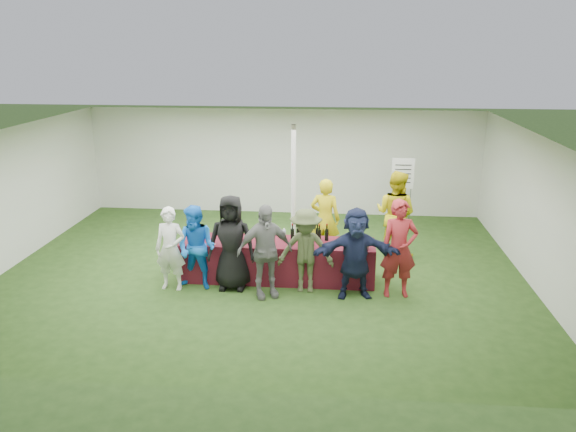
# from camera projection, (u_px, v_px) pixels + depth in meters

# --- Properties ---
(ground) EXTENTS (60.00, 60.00, 0.00)m
(ground) POSITION_uv_depth(u_px,v_px,m) (263.00, 270.00, 11.01)
(ground) COLOR #284719
(ground) RESTS_ON ground
(tent) EXTENTS (10.00, 10.00, 10.00)m
(tent) POSITION_uv_depth(u_px,v_px,m) (293.00, 189.00, 11.72)
(tent) COLOR white
(tent) RESTS_ON ground
(serving_table) EXTENTS (3.60, 0.80, 0.75)m
(serving_table) POSITION_uv_depth(u_px,v_px,m) (277.00, 260.00, 10.50)
(serving_table) COLOR #52131E
(serving_table) RESTS_ON ground
(wine_bottles) EXTENTS (0.71, 0.16, 0.32)m
(wine_bottles) POSITION_uv_depth(u_px,v_px,m) (310.00, 234.00, 10.43)
(wine_bottles) COLOR black
(wine_bottles) RESTS_ON serving_table
(wine_glasses) EXTENTS (1.24, 0.09, 0.16)m
(wine_glasses) POSITION_uv_depth(u_px,v_px,m) (225.00, 239.00, 10.21)
(wine_glasses) COLOR silver
(wine_glasses) RESTS_ON serving_table
(water_bottle) EXTENTS (0.07, 0.07, 0.23)m
(water_bottle) POSITION_uv_depth(u_px,v_px,m) (284.00, 235.00, 10.43)
(water_bottle) COLOR silver
(water_bottle) RESTS_ON serving_table
(bar_towel) EXTENTS (0.25, 0.18, 0.03)m
(bar_towel) POSITION_uv_depth(u_px,v_px,m) (364.00, 242.00, 10.30)
(bar_towel) COLOR white
(bar_towel) RESTS_ON serving_table
(dump_bucket) EXTENTS (0.22, 0.22, 0.18)m
(dump_bucket) POSITION_uv_depth(u_px,v_px,m) (363.00, 244.00, 10.02)
(dump_bucket) COLOR slate
(dump_bucket) RESTS_ON serving_table
(wine_list_sign) EXTENTS (0.50, 0.03, 1.80)m
(wine_list_sign) POSITION_uv_depth(u_px,v_px,m) (403.00, 179.00, 12.71)
(wine_list_sign) COLOR slate
(wine_list_sign) RESTS_ON ground
(staff_pourer) EXTENTS (0.68, 0.51, 1.68)m
(staff_pourer) POSITION_uv_depth(u_px,v_px,m) (325.00, 219.00, 11.44)
(staff_pourer) COLOR gold
(staff_pourer) RESTS_ON ground
(staff_back) EXTENTS (1.10, 1.03, 1.80)m
(staff_back) POSITION_uv_depth(u_px,v_px,m) (395.00, 214.00, 11.59)
(staff_back) COLOR gold
(staff_back) RESTS_ON ground
(customer_0) EXTENTS (0.58, 0.40, 1.52)m
(customer_0) POSITION_uv_depth(u_px,v_px,m) (171.00, 249.00, 9.99)
(customer_0) COLOR white
(customer_0) RESTS_ON ground
(customer_1) EXTENTS (0.87, 0.75, 1.54)m
(customer_1) POSITION_uv_depth(u_px,v_px,m) (197.00, 248.00, 10.01)
(customer_1) COLOR blue
(customer_1) RESTS_ON ground
(customer_2) EXTENTS (0.85, 0.56, 1.73)m
(customer_2) POSITION_uv_depth(u_px,v_px,m) (231.00, 243.00, 9.99)
(customer_2) COLOR black
(customer_2) RESTS_ON ground
(customer_3) EXTENTS (1.06, 0.76, 1.67)m
(customer_3) POSITION_uv_depth(u_px,v_px,m) (265.00, 251.00, 9.66)
(customer_3) COLOR slate
(customer_3) RESTS_ON ground
(customer_4) EXTENTS (1.00, 0.58, 1.53)m
(customer_4) POSITION_uv_depth(u_px,v_px,m) (306.00, 251.00, 9.88)
(customer_4) COLOR #434D2B
(customer_4) RESTS_ON ground
(customer_5) EXTENTS (1.54, 0.66, 1.61)m
(customer_5) POSITION_uv_depth(u_px,v_px,m) (356.00, 253.00, 9.65)
(customer_5) COLOR #161D3A
(customer_5) RESTS_ON ground
(customer_6) EXTENTS (0.68, 0.49, 1.75)m
(customer_6) POSITION_uv_depth(u_px,v_px,m) (399.00, 249.00, 9.67)
(customer_6) COLOR maroon
(customer_6) RESTS_ON ground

